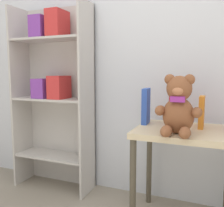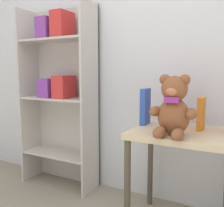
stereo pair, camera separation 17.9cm
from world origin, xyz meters
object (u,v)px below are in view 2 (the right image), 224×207
at_px(teddy_bear, 173,108).
at_px(book_standing_orange, 201,114).
at_px(display_table, 182,148).
at_px(book_standing_blue, 145,107).
at_px(bookshelf_side, 61,86).
at_px(book_standing_red, 172,106).

height_order(teddy_bear, book_standing_orange, teddy_bear).
relative_size(display_table, book_standing_blue, 2.64).
bearing_deg(teddy_bear, bookshelf_side, 162.08).
bearing_deg(display_table, book_standing_red, 133.54).
xyz_separation_m(book_standing_blue, book_standing_orange, (0.37, 0.00, -0.02)).
height_order(teddy_bear, book_standing_red, teddy_bear).
bearing_deg(book_standing_orange, book_standing_red, 176.12).
height_order(display_table, book_standing_red, book_standing_red).
xyz_separation_m(book_standing_red, book_standing_orange, (0.18, -0.02, -0.03)).
xyz_separation_m(teddy_bear, book_standing_orange, (0.12, 0.22, -0.05)).
xyz_separation_m(teddy_bear, book_standing_blue, (-0.25, 0.22, -0.03)).
bearing_deg(book_standing_orange, book_standing_blue, -178.97).
xyz_separation_m(display_table, book_standing_orange, (0.09, 0.08, 0.21)).
height_order(display_table, book_standing_orange, book_standing_orange).
bearing_deg(book_standing_blue, display_table, -19.10).
distance_m(bookshelf_side, display_table, 1.18).
xyz_separation_m(display_table, teddy_bear, (-0.03, -0.14, 0.26)).
relative_size(bookshelf_side, book_standing_blue, 6.33).
height_order(book_standing_red, book_standing_orange, book_standing_red).
distance_m(display_table, book_standing_blue, 0.37).
bearing_deg(teddy_bear, display_table, 78.83).
relative_size(book_standing_blue, book_standing_orange, 1.20).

